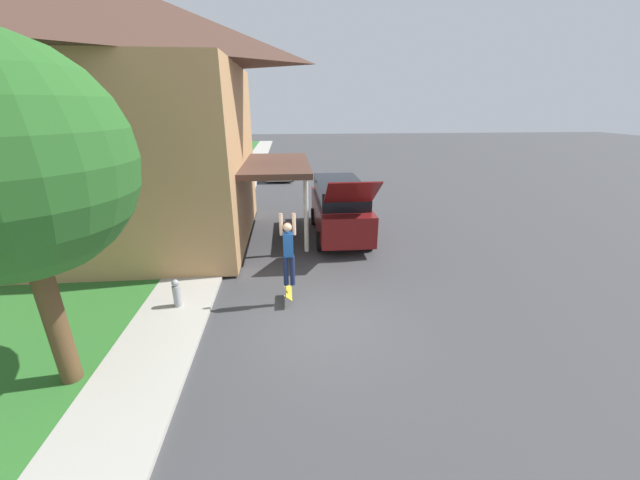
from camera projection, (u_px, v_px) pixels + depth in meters
ground_plane at (317, 322)px, 8.74m from camera, size 120.00×120.00×0.00m
lawn at (96, 243)px, 13.64m from camera, size 10.00×80.00×0.08m
sidewalk at (214, 239)px, 14.00m from camera, size 1.80×80.00×0.10m
house at (87, 110)px, 12.19m from camera, size 13.19×8.11×9.11m
lawn_tree_near at (6, 164)px, 5.39m from camera, size 3.71×3.71×5.95m
suv_parked at (339, 207)px, 14.16m from camera, size 2.05×5.79×2.86m
car_down_street at (280, 169)px, 25.61m from camera, size 1.90×4.15×1.39m
skateboarder at (288, 249)px, 9.02m from camera, size 0.41×0.23×1.95m
skateboard at (289, 292)px, 9.55m from camera, size 0.21×0.80×0.21m
fire_hydrant at (177, 293)px, 9.15m from camera, size 0.20×0.20×0.75m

